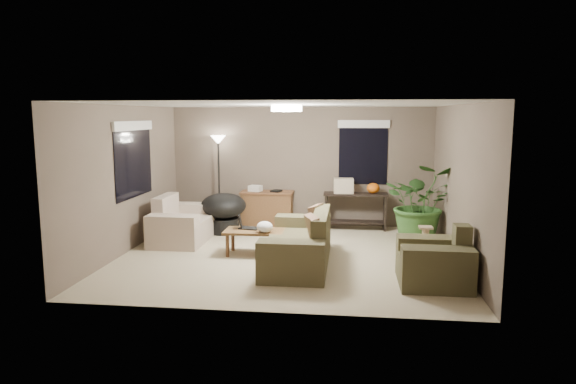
# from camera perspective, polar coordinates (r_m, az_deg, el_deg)

# --- Properties ---
(room_shell) EXTENTS (5.50, 5.50, 5.50)m
(room_shell) POSITION_cam_1_polar(r_m,az_deg,el_deg) (8.41, -0.16, 1.15)
(room_shell) COLOR #BCAD8B
(room_shell) RESTS_ON ground
(main_sofa) EXTENTS (0.95, 2.20, 0.85)m
(main_sofa) POSITION_cam_1_polar(r_m,az_deg,el_deg) (8.10, 1.40, -6.03)
(main_sofa) COLOR brown
(main_sofa) RESTS_ON ground
(throw_pillows) EXTENTS (0.37, 1.40, 0.47)m
(throw_pillows) POSITION_cam_1_polar(r_m,az_deg,el_deg) (8.00, 3.23, -3.61)
(throw_pillows) COLOR #8C7251
(throw_pillows) RESTS_ON main_sofa
(loveseat) EXTENTS (0.90, 1.60, 0.85)m
(loveseat) POSITION_cam_1_polar(r_m,az_deg,el_deg) (9.83, -11.71, -3.59)
(loveseat) COLOR beige
(loveseat) RESTS_ON ground
(armchair) EXTENTS (0.95, 1.00, 0.85)m
(armchair) POSITION_cam_1_polar(r_m,az_deg,el_deg) (7.46, 16.01, -7.63)
(armchair) COLOR #49452B
(armchair) RESTS_ON ground
(coffee_table) EXTENTS (1.00, 0.55, 0.42)m
(coffee_table) POSITION_cam_1_polar(r_m,az_deg,el_deg) (8.67, -3.75, -4.64)
(coffee_table) COLOR brown
(coffee_table) RESTS_ON ground
(laptop) EXTENTS (0.40, 0.29, 0.24)m
(laptop) POSITION_cam_1_polar(r_m,az_deg,el_deg) (8.77, -4.72, -3.69)
(laptop) COLOR black
(laptop) RESTS_ON coffee_table
(plastic_bag) EXTENTS (0.27, 0.24, 0.19)m
(plastic_bag) POSITION_cam_1_polar(r_m,az_deg,el_deg) (8.45, -2.61, -3.89)
(plastic_bag) COLOR white
(plastic_bag) RESTS_ON coffee_table
(desk) EXTENTS (1.10, 0.50, 0.75)m
(desk) POSITION_cam_1_polar(r_m,az_deg,el_deg) (10.81, -2.33, -1.88)
(desk) COLOR brown
(desk) RESTS_ON ground
(desk_papers) EXTENTS (0.72, 0.32, 0.12)m
(desk_papers) POSITION_cam_1_polar(r_m,az_deg,el_deg) (10.75, -3.17, 0.35)
(desk_papers) COLOR silver
(desk_papers) RESTS_ON desk
(console_table) EXTENTS (1.30, 0.40, 0.75)m
(console_table) POSITION_cam_1_polar(r_m,az_deg,el_deg) (10.64, 7.50, -1.79)
(console_table) COLOR black
(console_table) RESTS_ON ground
(pumpkin) EXTENTS (0.27, 0.27, 0.21)m
(pumpkin) POSITION_cam_1_polar(r_m,az_deg,el_deg) (10.59, 9.44, 0.42)
(pumpkin) COLOR orange
(pumpkin) RESTS_ON console_table
(cardboard_box) EXTENTS (0.41, 0.32, 0.30)m
(cardboard_box) POSITION_cam_1_polar(r_m,az_deg,el_deg) (10.57, 6.19, 0.70)
(cardboard_box) COLOR beige
(cardboard_box) RESTS_ON console_table
(papasan_chair) EXTENTS (0.92, 0.92, 0.80)m
(papasan_chair) POSITION_cam_1_polar(r_m,az_deg,el_deg) (10.29, -7.17, -1.98)
(papasan_chair) COLOR black
(papasan_chair) RESTS_ON ground
(floor_lamp) EXTENTS (0.32, 0.32, 1.91)m
(floor_lamp) POSITION_cam_1_polar(r_m,az_deg,el_deg) (10.89, -7.75, 4.60)
(floor_lamp) COLOR black
(floor_lamp) RESTS_ON ground
(ceiling_fixture) EXTENTS (0.50, 0.50, 0.10)m
(ceiling_fixture) POSITION_cam_1_polar(r_m,az_deg,el_deg) (8.34, -0.16, 9.28)
(ceiling_fixture) COLOR white
(ceiling_fixture) RESTS_ON room_shell
(houseplant) EXTENTS (1.33, 1.47, 1.15)m
(houseplant) POSITION_cam_1_polar(r_m,az_deg,el_deg) (9.76, 14.54, -2.11)
(houseplant) COLOR #2D5923
(houseplant) RESTS_ON ground
(cat_scratching_post) EXTENTS (0.32, 0.32, 0.50)m
(cat_scratching_post) POSITION_cam_1_polar(r_m,az_deg,el_deg) (8.90, 14.99, -5.51)
(cat_scratching_post) COLOR tan
(cat_scratching_post) RESTS_ON ground
(window_left) EXTENTS (0.05, 1.56, 1.33)m
(window_left) POSITION_cam_1_polar(r_m,az_deg,el_deg) (9.37, -16.78, 4.83)
(window_left) COLOR black
(window_left) RESTS_ON room_shell
(window_back) EXTENTS (1.06, 0.05, 1.33)m
(window_back) POSITION_cam_1_polar(r_m,az_deg,el_deg) (10.77, 8.37, 5.55)
(window_back) COLOR black
(window_back) RESTS_ON room_shell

